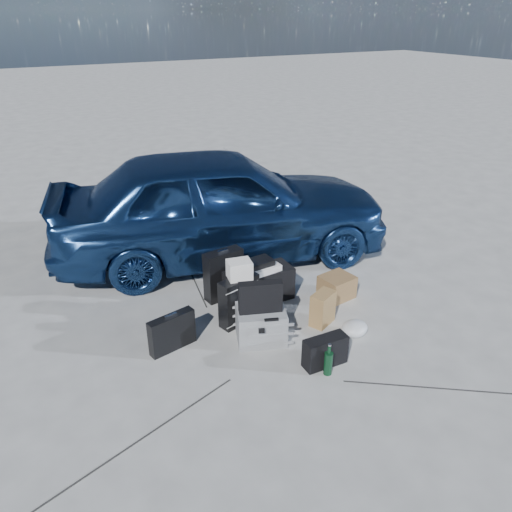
{
  "coord_description": "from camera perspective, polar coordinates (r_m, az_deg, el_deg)",
  "views": [
    {
      "loc": [
        -2.16,
        -3.5,
        3.05
      ],
      "look_at": [
        0.2,
        0.85,
        0.6
      ],
      "focal_mm": 35.0,
      "sensor_mm": 36.0,
      "label": 1
    }
  ],
  "objects": [
    {
      "name": "white_carton",
      "position": [
        5.17,
        -1.91,
        -1.56
      ],
      "size": [
        0.28,
        0.24,
        0.19
      ],
      "primitive_type": "cube",
      "rotation": [
        0.0,
        0.0,
        -0.19
      ],
      "color": "white",
      "rests_on": "suitcase_right"
    },
    {
      "name": "suitcase_left",
      "position": [
        5.79,
        -3.72,
        -2.14
      ],
      "size": [
        0.47,
        0.22,
        0.59
      ],
      "primitive_type": "cube",
      "rotation": [
        0.0,
        0.0,
        0.12
      ],
      "color": "black",
      "rests_on": "ground"
    },
    {
      "name": "cardboard_box",
      "position": [
        5.93,
        9.2,
        -3.49
      ],
      "size": [
        0.4,
        0.36,
        0.27
      ],
      "primitive_type": "cube",
      "rotation": [
        0.0,
        0.0,
        0.14
      ],
      "color": "olive",
      "rests_on": "ground"
    },
    {
      "name": "flat_box_black",
      "position": [
        5.62,
        0.36,
        -0.74
      ],
      "size": [
        0.32,
        0.24,
        0.06
      ],
      "primitive_type": "cube",
      "rotation": [
        0.0,
        0.0,
        0.07
      ],
      "color": "black",
      "rests_on": "flat_box_white"
    },
    {
      "name": "flat_box_white",
      "position": [
        5.65,
        0.5,
        -1.32
      ],
      "size": [
        0.43,
        0.34,
        0.07
      ],
      "primitive_type": "cube",
      "rotation": [
        0.0,
        0.0,
        0.11
      ],
      "color": "white",
      "rests_on": "duffel_bag"
    },
    {
      "name": "laptop_bag",
      "position": [
        4.92,
        0.5,
        -4.71
      ],
      "size": [
        0.44,
        0.24,
        0.32
      ],
      "primitive_type": "cube",
      "rotation": [
        0.0,
        0.0,
        -0.34
      ],
      "color": "black",
      "rests_on": "pelican_case"
    },
    {
      "name": "green_bottle",
      "position": [
        4.73,
        8.28,
        -11.65
      ],
      "size": [
        0.1,
        0.1,
        0.32
      ],
      "primitive_type": "cylinder",
      "rotation": [
        0.0,
        0.0,
        -0.34
      ],
      "color": "black",
      "rests_on": "ground"
    },
    {
      "name": "kraft_bag",
      "position": [
        5.4,
        7.62,
        -5.96
      ],
      "size": [
        0.32,
        0.27,
        0.37
      ],
      "primitive_type": "cube",
      "rotation": [
        0.0,
        0.0,
        0.42
      ],
      "color": "#A87F49",
      "rests_on": "ground"
    },
    {
      "name": "car",
      "position": [
        6.64,
        -4.03,
        5.97
      ],
      "size": [
        4.67,
        2.75,
        1.49
      ],
      "primitive_type": "imported",
      "rotation": [
        0.0,
        0.0,
        1.33
      ],
      "color": "navy",
      "rests_on": "ground"
    },
    {
      "name": "messenger_bag",
      "position": [
        4.85,
        7.9,
        -10.74
      ],
      "size": [
        0.43,
        0.17,
        0.3
      ],
      "primitive_type": "cube",
      "rotation": [
        0.0,
        0.0,
        -0.04
      ],
      "color": "black",
      "rests_on": "ground"
    },
    {
      "name": "pelican_case",
      "position": [
        5.12,
        0.57,
        -7.84
      ],
      "size": [
        0.6,
        0.54,
        0.35
      ],
      "primitive_type": "cube",
      "rotation": [
        0.0,
        0.0,
        -0.36
      ],
      "color": "gray",
      "rests_on": "ground"
    },
    {
      "name": "duffel_bag",
      "position": [
        5.76,
        0.31,
        -3.35
      ],
      "size": [
        0.79,
        0.35,
        0.39
      ],
      "primitive_type": "cube",
      "rotation": [
        0.0,
        0.0,
        -0.02
      ],
      "color": "black",
      "rests_on": "ground"
    },
    {
      "name": "ground",
      "position": [
        5.13,
        2.65,
        -10.23
      ],
      "size": [
        60.0,
        60.0,
        0.0
      ],
      "primitive_type": "plane",
      "color": "beige",
      "rests_on": "ground"
    },
    {
      "name": "briefcase",
      "position": [
        5.05,
        -9.57,
        -8.59
      ],
      "size": [
        0.5,
        0.21,
        0.38
      ],
      "primitive_type": "cube",
      "rotation": [
        0.0,
        0.0,
        0.21
      ],
      "color": "black",
      "rests_on": "ground"
    },
    {
      "name": "suitcase_right",
      "position": [
        5.34,
        -1.96,
        -5.11
      ],
      "size": [
        0.47,
        0.27,
        0.54
      ],
      "primitive_type": "cube",
      "rotation": [
        0.0,
        0.0,
        0.26
      ],
      "color": "black",
      "rests_on": "ground"
    },
    {
      "name": "plastic_bag",
      "position": [
        5.33,
        11.2,
        -8.12
      ],
      "size": [
        0.33,
        0.3,
        0.16
      ],
      "primitive_type": "ellipsoid",
      "rotation": [
        0.0,
        0.0,
        0.18
      ],
      "color": "silver",
      "rests_on": "ground"
    }
  ]
}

